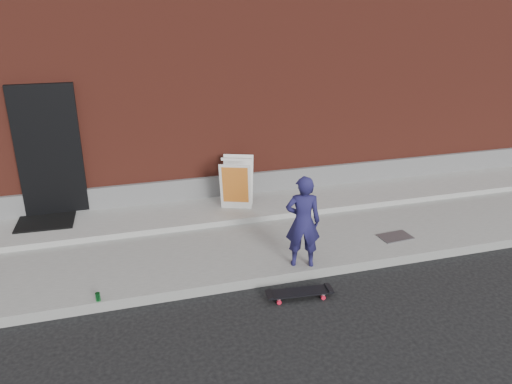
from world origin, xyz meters
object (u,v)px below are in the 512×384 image
object	(u,v)px
skateboard	(300,293)
pizza_sign	(237,183)
soda_can	(98,297)
child	(303,222)

from	to	relation	value
skateboard	pizza_sign	world-z (taller)	pizza_sign
soda_can	skateboard	bearing A→B (deg)	-9.84
child	skateboard	distance (m)	1.00
pizza_sign	child	bearing A→B (deg)	-78.68
pizza_sign	skateboard	bearing A→B (deg)	-86.37
child	pizza_sign	distance (m)	2.20
skateboard	soda_can	size ratio (longest dim) A/B	7.91
child	soda_can	bearing A→B (deg)	19.60
child	pizza_sign	xyz separation A→B (m)	(-0.43, 2.16, -0.13)
child	pizza_sign	world-z (taller)	child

